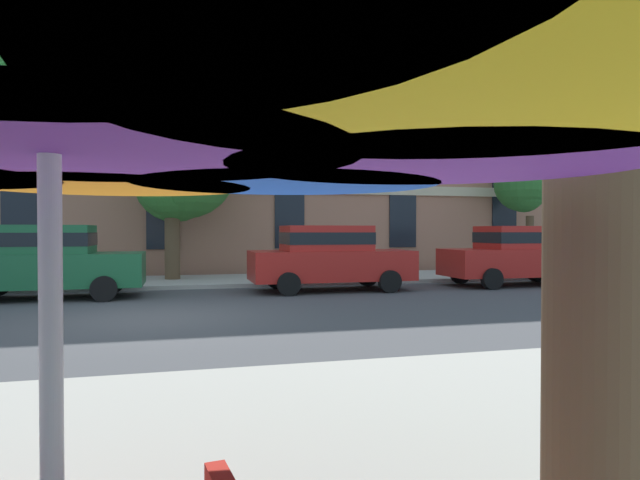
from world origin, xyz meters
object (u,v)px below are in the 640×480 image
object	(u,v)px
street_tree_right	(522,188)
sedan_green	(46,260)
sedan_red_midblock	(517,254)
sedan_red	(329,256)
patio_umbrella	(49,67)
street_tree_middle	(178,171)

from	to	relation	value
street_tree_right	sedan_green	bearing A→B (deg)	-166.65
sedan_red_midblock	street_tree_right	world-z (taller)	street_tree_right
sedan_red	patio_umbrella	size ratio (longest dim) A/B	1.22
sedan_red	patio_umbrella	distance (m)	13.47
street_tree_middle	sedan_green	bearing A→B (deg)	-131.67
sedan_red_midblock	patio_umbrella	size ratio (longest dim) A/B	1.22
street_tree_middle	street_tree_right	bearing A→B (deg)	1.12
sedan_green	street_tree_right	size ratio (longest dim) A/B	0.99
patio_umbrella	sedan_green	bearing A→B (deg)	102.24
sedan_red_midblock	street_tree_right	xyz separation A→B (m)	(2.78, 3.74, 2.33)
sedan_red_midblock	sedan_green	bearing A→B (deg)	180.00
sedan_green	sedan_red_midblock	distance (m)	12.97
street_tree_middle	sedan_red	bearing A→B (deg)	-41.25
patio_umbrella	street_tree_middle	bearing A→B (deg)	88.76
street_tree_right	sedan_red_midblock	bearing A→B (deg)	-126.59
sedan_green	patio_umbrella	world-z (taller)	patio_umbrella
sedan_red	street_tree_right	distance (m)	9.72
sedan_red_midblock	street_tree_right	size ratio (longest dim) A/B	0.99
sedan_green	sedan_red_midblock	bearing A→B (deg)	0.00
patio_umbrella	sedan_red	bearing A→B (deg)	71.17
sedan_red_midblock	street_tree_middle	distance (m)	10.78
sedan_green	sedan_red	bearing A→B (deg)	0.00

